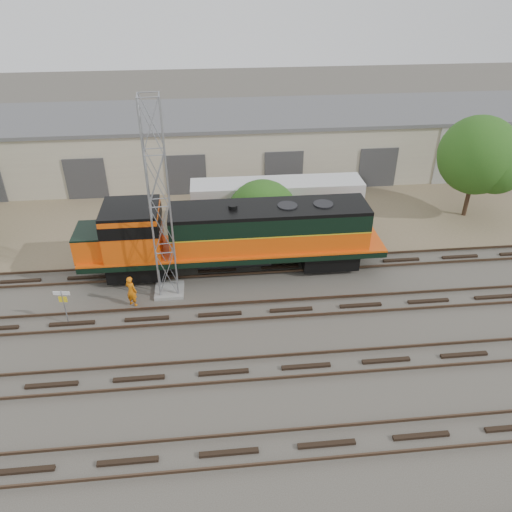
{
  "coord_description": "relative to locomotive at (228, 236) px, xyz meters",
  "views": [
    {
      "loc": [
        -4.23,
        -20.49,
        17.28
      ],
      "look_at": [
        -1.73,
        4.0,
        2.2
      ],
      "focal_mm": 35.0,
      "sensor_mm": 36.0,
      "label": 1
    }
  ],
  "objects": [
    {
      "name": "ground",
      "position": [
        3.22,
        -6.0,
        -2.53
      ],
      "size": [
        140.0,
        140.0,
        0.0
      ],
      "primitive_type": "plane",
      "color": "#47423A",
      "rests_on": "ground"
    },
    {
      "name": "dirt_strip",
      "position": [
        3.22,
        9.0,
        -2.52
      ],
      "size": [
        80.0,
        16.0,
        0.02
      ],
      "primitive_type": "cube",
      "color": "#726047",
      "rests_on": "ground"
    },
    {
      "name": "tracks",
      "position": [
        3.22,
        -9.0,
        -2.46
      ],
      "size": [
        80.0,
        20.4,
        0.28
      ],
      "color": "black",
      "rests_on": "ground"
    },
    {
      "name": "warehouse",
      "position": [
        3.27,
        16.98,
        0.12
      ],
      "size": [
        58.4,
        10.4,
        5.3
      ],
      "color": "#BFB89F",
      "rests_on": "ground"
    },
    {
      "name": "locomotive",
      "position": [
        0.0,
        0.0,
        0.0
      ],
      "size": [
        18.53,
        3.25,
        4.45
      ],
      "color": "black",
      "rests_on": "tracks"
    },
    {
      "name": "signal_tower",
      "position": [
        -3.67,
        -1.97,
        3.05
      ],
      "size": [
        1.69,
        1.69,
        11.48
      ],
      "rotation": [
        0.0,
        0.0,
        0.06
      ],
      "color": "gray",
      "rests_on": "ground"
    },
    {
      "name": "sign_post",
      "position": [
        -8.99,
        -4.37,
        -1.02
      ],
      "size": [
        0.88,
        0.15,
        2.16
      ],
      "color": "gray",
      "rests_on": "ground"
    },
    {
      "name": "worker",
      "position": [
        -5.67,
        -3.01,
        -1.58
      ],
      "size": [
        0.83,
        0.75,
        1.91
      ],
      "primitive_type": "imported",
      "rotation": [
        0.0,
        0.0,
        2.59
      ],
      "color": "orange",
      "rests_on": "ground"
    },
    {
      "name": "semi_trailer",
      "position": [
        3.99,
        5.25,
        -0.22
      ],
      "size": [
        11.97,
        2.47,
        3.68
      ],
      "rotation": [
        0.0,
        0.0,
        -0.01
      ],
      "color": "silver",
      "rests_on": "ground"
    },
    {
      "name": "dumpster_blue",
      "position": [
        24.19,
        11.04,
        -1.78
      ],
      "size": [
        1.61,
        1.52,
        1.5
      ],
      "primitive_type": "cube",
      "rotation": [
        0.0,
        0.0,
        -0.01
      ],
      "color": "navy",
      "rests_on": "ground"
    },
    {
      "name": "dumpster_red",
      "position": [
        22.74,
        11.51,
        -1.83
      ],
      "size": [
        1.7,
        1.62,
        1.4
      ],
      "primitive_type": "cube",
      "rotation": [
        0.0,
        0.0,
        -0.16
      ],
      "color": "maroon",
      "rests_on": "ground"
    },
    {
      "name": "tree_mid",
      "position": [
        2.73,
        3.1,
        -0.53
      ],
      "size": [
        5.06,
        4.82,
        4.82
      ],
      "color": "#382619",
      "rests_on": "ground"
    },
    {
      "name": "tree_east",
      "position": [
        18.61,
        5.74,
        2.11
      ],
      "size": [
        5.92,
        5.64,
        7.61
      ],
      "color": "#382619",
      "rests_on": "ground"
    }
  ]
}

